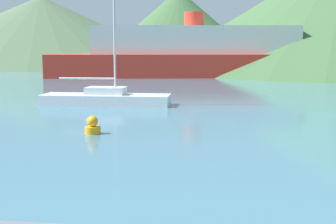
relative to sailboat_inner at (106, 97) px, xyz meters
The scene contains 5 objects.
sailboat_inner is the anchor object (origin of this frame).
ferry_distant 27.73m from the sailboat_inner, 88.81° to the left, with size 33.04×16.18×7.10m.
buoy_marker 8.83m from the sailboat_inner, 73.64° to the right, with size 0.59×0.59×0.68m.
hill_west 66.27m from the sailboat_inner, 119.95° to the left, with size 54.97×54.97×12.66m.
hill_central 57.87m from the sailboat_inner, 96.82° to the left, with size 31.30×31.30×13.20m.
Camera 1 is at (3.94, -0.24, 3.22)m, focal length 50.00 mm.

